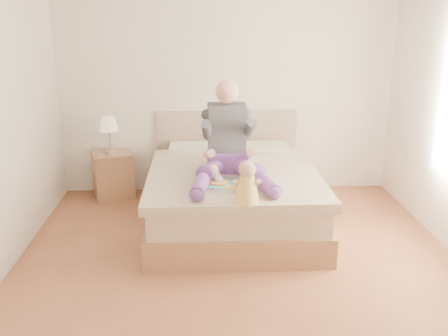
{
  "coord_description": "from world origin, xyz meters",
  "views": [
    {
      "loc": [
        -0.33,
        -3.87,
        2.15
      ],
      "look_at": [
        -0.11,
        0.62,
        0.74
      ],
      "focal_mm": 40.0,
      "sensor_mm": 36.0,
      "label": 1
    }
  ],
  "objects_px": {
    "baby": "(247,185)",
    "bed": "(232,192)",
    "nightstand": "(113,175)",
    "adult": "(228,147)",
    "tray": "(229,183)"
  },
  "relations": [
    {
      "from": "baby",
      "to": "bed",
      "type": "bearing_deg",
      "value": 93.87
    },
    {
      "from": "nightstand",
      "to": "bed",
      "type": "bearing_deg",
      "value": -47.58
    },
    {
      "from": "bed",
      "to": "baby",
      "type": "relative_size",
      "value": 5.98
    },
    {
      "from": "adult",
      "to": "baby",
      "type": "bearing_deg",
      "value": -83.53
    },
    {
      "from": "bed",
      "to": "baby",
      "type": "bearing_deg",
      "value": -86.89
    },
    {
      "from": "bed",
      "to": "adult",
      "type": "distance_m",
      "value": 0.62
    },
    {
      "from": "tray",
      "to": "nightstand",
      "type": "bearing_deg",
      "value": 142.21
    },
    {
      "from": "bed",
      "to": "nightstand",
      "type": "height_order",
      "value": "bed"
    },
    {
      "from": "bed",
      "to": "tray",
      "type": "bearing_deg",
      "value": -96.84
    },
    {
      "from": "bed",
      "to": "tray",
      "type": "distance_m",
      "value": 0.71
    },
    {
      "from": "bed",
      "to": "tray",
      "type": "height_order",
      "value": "bed"
    },
    {
      "from": "bed",
      "to": "nightstand",
      "type": "bearing_deg",
      "value": 150.01
    },
    {
      "from": "nightstand",
      "to": "tray",
      "type": "xyz_separation_m",
      "value": [
        1.3,
        -1.42,
        0.37
      ]
    },
    {
      "from": "bed",
      "to": "nightstand",
      "type": "distance_m",
      "value": 1.59
    },
    {
      "from": "nightstand",
      "to": "baby",
      "type": "distance_m",
      "value": 2.37
    }
  ]
}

